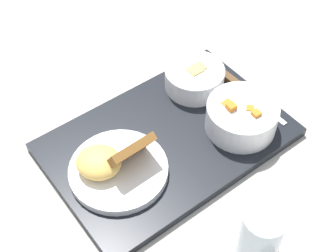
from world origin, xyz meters
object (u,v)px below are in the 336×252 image
object	(u,v)px
bowl_salad	(242,116)
plate_main	(115,166)
glass_water	(260,236)
spoon	(227,93)
bowl_soup	(195,77)
knife	(235,84)

from	to	relation	value
bowl_salad	plate_main	xyz separation A→B (m)	(0.25, -0.05, -0.01)
plate_main	bowl_salad	bearing A→B (deg)	169.12
glass_water	spoon	bearing A→B (deg)	-122.08
plate_main	glass_water	bearing A→B (deg)	113.87
bowl_soup	plate_main	distance (m)	0.26
bowl_soup	plate_main	bearing A→B (deg)	20.16
bowl_salad	knife	size ratio (longest dim) A/B	0.72
bowl_salad	bowl_soup	bearing A→B (deg)	-88.42
bowl_salad	spoon	size ratio (longest dim) A/B	0.88
bowl_salad	spoon	world-z (taller)	bowl_salad
knife	glass_water	size ratio (longest dim) A/B	1.84
bowl_salad	glass_water	bearing A→B (deg)	55.13
spoon	glass_water	world-z (taller)	glass_water
bowl_soup	glass_water	size ratio (longest dim) A/B	1.19
plate_main	knife	world-z (taller)	plate_main
bowl_soup	knife	xyz separation A→B (m)	(-0.07, 0.05, -0.02)
knife	glass_water	distance (m)	0.35
plate_main	glass_water	xyz separation A→B (m)	(-0.11, 0.25, 0.01)
knife	spoon	bearing A→B (deg)	-77.33
plate_main	glass_water	size ratio (longest dim) A/B	1.71
bowl_soup	spoon	size ratio (longest dim) A/B	0.79
plate_main	knife	distance (m)	0.32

